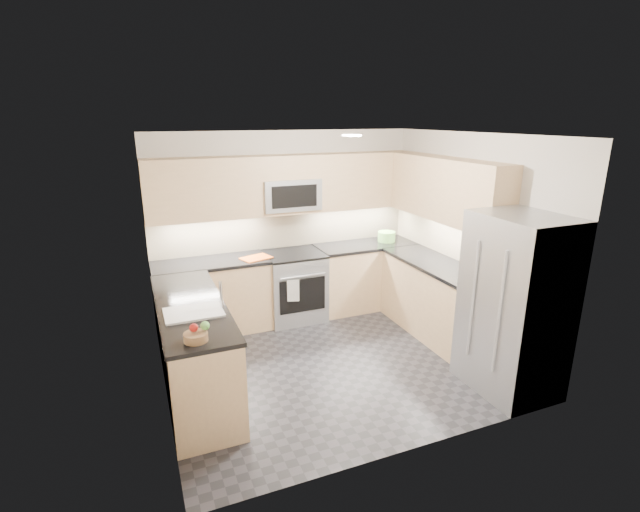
{
  "coord_description": "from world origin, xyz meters",
  "views": [
    {
      "loc": [
        -1.91,
        -4.31,
        2.68
      ],
      "look_at": [
        0.0,
        0.35,
        1.15
      ],
      "focal_mm": 26.0,
      "sensor_mm": 36.0,
      "label": 1
    }
  ],
  "objects_px": {
    "microwave": "(289,194)",
    "refrigerator": "(515,305)",
    "utensil_bowl": "(387,237)",
    "fruit_basket": "(196,337)",
    "cutting_board": "(256,258)",
    "gas_range": "(294,287)"
  },
  "relations": [
    {
      "from": "microwave",
      "to": "refrigerator",
      "type": "distance_m",
      "value": 3.04
    },
    {
      "from": "microwave",
      "to": "fruit_basket",
      "type": "xyz_separation_m",
      "value": [
        -1.56,
        -2.21,
        -0.72
      ]
    },
    {
      "from": "microwave",
      "to": "cutting_board",
      "type": "height_order",
      "value": "microwave"
    },
    {
      "from": "microwave",
      "to": "refrigerator",
      "type": "bearing_deg",
      "value": -60.38
    },
    {
      "from": "gas_range",
      "to": "refrigerator",
      "type": "height_order",
      "value": "refrigerator"
    },
    {
      "from": "gas_range",
      "to": "cutting_board",
      "type": "relative_size",
      "value": 2.5
    },
    {
      "from": "refrigerator",
      "to": "fruit_basket",
      "type": "xyz_separation_m",
      "value": [
        -3.01,
        0.34,
        0.08
      ]
    },
    {
      "from": "microwave",
      "to": "cutting_board",
      "type": "xyz_separation_m",
      "value": [
        -0.53,
        -0.19,
        -0.75
      ]
    },
    {
      "from": "utensil_bowl",
      "to": "fruit_basket",
      "type": "bearing_deg",
      "value": -144.63
    },
    {
      "from": "microwave",
      "to": "refrigerator",
      "type": "xyz_separation_m",
      "value": [
        1.45,
        -2.55,
        -0.8
      ]
    },
    {
      "from": "cutting_board",
      "to": "fruit_basket",
      "type": "distance_m",
      "value": 2.27
    },
    {
      "from": "gas_range",
      "to": "cutting_board",
      "type": "height_order",
      "value": "cutting_board"
    },
    {
      "from": "refrigerator",
      "to": "utensil_bowl",
      "type": "relative_size",
      "value": 7.22
    },
    {
      "from": "utensil_bowl",
      "to": "cutting_board",
      "type": "distance_m",
      "value": 1.96
    },
    {
      "from": "utensil_bowl",
      "to": "fruit_basket",
      "type": "relative_size",
      "value": 1.29
    },
    {
      "from": "refrigerator",
      "to": "utensil_bowl",
      "type": "bearing_deg",
      "value": 90.53
    },
    {
      "from": "utensil_bowl",
      "to": "cutting_board",
      "type": "height_order",
      "value": "utensil_bowl"
    },
    {
      "from": "gas_range",
      "to": "refrigerator",
      "type": "distance_m",
      "value": 2.86
    },
    {
      "from": "gas_range",
      "to": "fruit_basket",
      "type": "distance_m",
      "value": 2.66
    },
    {
      "from": "utensil_bowl",
      "to": "refrigerator",
      "type": "bearing_deg",
      "value": -89.47
    },
    {
      "from": "refrigerator",
      "to": "utensil_bowl",
      "type": "height_order",
      "value": "refrigerator"
    },
    {
      "from": "refrigerator",
      "to": "fruit_basket",
      "type": "height_order",
      "value": "refrigerator"
    }
  ]
}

